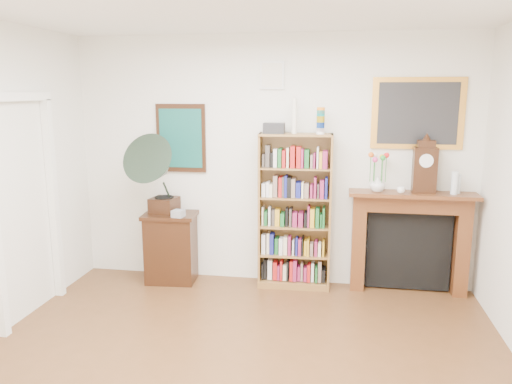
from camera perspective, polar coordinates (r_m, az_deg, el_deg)
room at (r=3.22m, az=-4.15°, el=-2.61°), size 4.51×5.01×2.81m
door_casing at (r=5.24m, az=-24.98°, el=0.27°), size 0.08×1.02×2.17m
teal_poster at (r=5.82m, az=-8.57°, el=6.09°), size 0.58×0.04×0.78m
small_picture at (r=5.56m, az=1.84°, el=13.19°), size 0.26×0.04×0.30m
gilt_painting at (r=5.57m, az=18.00°, el=8.54°), size 0.95×0.04×0.75m
bookshelf at (r=5.52m, az=4.45°, el=-1.27°), size 0.81×0.31×2.00m
side_cabinet at (r=5.89m, az=-9.67°, el=-6.26°), size 0.63×0.48×0.81m
fireplace at (r=5.69m, az=17.15°, el=-4.54°), size 1.34×0.33×1.13m
gramophone at (r=5.60m, az=-11.14°, el=2.54°), size 0.65×0.77×0.93m
cd_stack at (r=5.59m, az=-8.88°, el=-2.45°), size 0.14×0.14×0.08m
mantel_clock at (r=5.52m, az=18.73°, el=2.66°), size 0.24×0.14×0.56m
flower_vase at (r=5.47m, az=13.70°, el=0.90°), size 0.18×0.18×0.17m
teacup at (r=5.46m, az=16.23°, el=0.22°), size 0.09×0.09×0.07m
bottle_left at (r=5.56m, az=21.73°, el=0.97°), size 0.07×0.07×0.24m
bottle_right at (r=5.63m, az=22.05°, el=0.86°), size 0.06×0.06×0.20m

